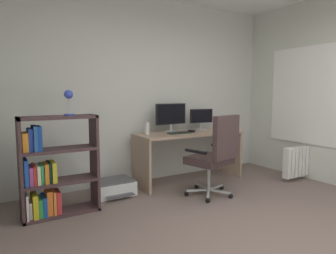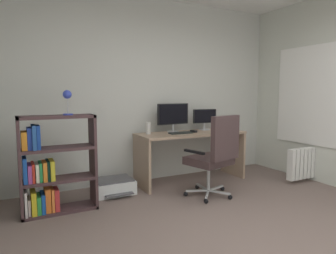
{
  "view_description": "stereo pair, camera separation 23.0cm",
  "coord_description": "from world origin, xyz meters",
  "px_view_note": "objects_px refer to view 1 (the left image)",
  "views": [
    {
      "loc": [
        -2.08,
        -1.63,
        1.34
      ],
      "look_at": [
        -0.02,
        1.81,
        0.89
      ],
      "focal_mm": 32.35,
      "sensor_mm": 36.0,
      "label": 1
    },
    {
      "loc": [
        -1.88,
        -1.75,
        1.34
      ],
      "look_at": [
        -0.02,
        1.81,
        0.89
      ],
      "focal_mm": 32.35,
      "sensor_mm": 36.0,
      "label": 2
    }
  ],
  "objects_px": {
    "desktop_speaker": "(147,128)",
    "office_chair": "(216,153)",
    "monitor_main": "(171,115)",
    "printer": "(114,187)",
    "bookshelf": "(51,171)",
    "radiator": "(303,161)",
    "computer_mouse": "(191,131)",
    "desk": "(189,144)",
    "keyboard": "(179,133)",
    "desk_lamp": "(69,98)",
    "monitor_secondary": "(201,117)"
  },
  "relations": [
    {
      "from": "bookshelf",
      "to": "desk_lamp",
      "type": "height_order",
      "value": "desk_lamp"
    },
    {
      "from": "desktop_speaker",
      "to": "monitor_secondary",
      "type": "bearing_deg",
      "value": 2.7
    },
    {
      "from": "desk",
      "to": "desk_lamp",
      "type": "height_order",
      "value": "desk_lamp"
    },
    {
      "from": "desk_lamp",
      "to": "printer",
      "type": "height_order",
      "value": "desk_lamp"
    },
    {
      "from": "monitor_secondary",
      "to": "bookshelf",
      "type": "xyz_separation_m",
      "value": [
        -2.41,
        -0.49,
        -0.46
      ]
    },
    {
      "from": "monitor_main",
      "to": "desk_lamp",
      "type": "bearing_deg",
      "value": -163.14
    },
    {
      "from": "desk",
      "to": "computer_mouse",
      "type": "relative_size",
      "value": 16.57
    },
    {
      "from": "desktop_speaker",
      "to": "office_chair",
      "type": "height_order",
      "value": "office_chair"
    },
    {
      "from": "desk",
      "to": "keyboard",
      "type": "height_order",
      "value": "keyboard"
    },
    {
      "from": "desk",
      "to": "keyboard",
      "type": "distance_m",
      "value": 0.3
    },
    {
      "from": "desk",
      "to": "computer_mouse",
      "type": "distance_m",
      "value": 0.21
    },
    {
      "from": "keyboard",
      "to": "radiator",
      "type": "xyz_separation_m",
      "value": [
        1.81,
        -0.78,
        -0.47
      ]
    },
    {
      "from": "keyboard",
      "to": "office_chair",
      "type": "bearing_deg",
      "value": -81.76
    },
    {
      "from": "keyboard",
      "to": "radiator",
      "type": "relative_size",
      "value": 0.41
    },
    {
      "from": "desk",
      "to": "bookshelf",
      "type": "xyz_separation_m",
      "value": [
        -2.05,
        -0.33,
        -0.07
      ]
    },
    {
      "from": "monitor_main",
      "to": "desktop_speaker",
      "type": "relative_size",
      "value": 3.14
    },
    {
      "from": "bookshelf",
      "to": "computer_mouse",
      "type": "bearing_deg",
      "value": 8.06
    },
    {
      "from": "computer_mouse",
      "to": "desktop_speaker",
      "type": "xyz_separation_m",
      "value": [
        -0.68,
        0.15,
        0.07
      ]
    },
    {
      "from": "monitor_main",
      "to": "printer",
      "type": "distance_m",
      "value": 1.37
    },
    {
      "from": "desktop_speaker",
      "to": "office_chair",
      "type": "relative_size",
      "value": 0.16
    },
    {
      "from": "office_chair",
      "to": "monitor_main",
      "type": "bearing_deg",
      "value": 96.22
    },
    {
      "from": "desktop_speaker",
      "to": "radiator",
      "type": "distance_m",
      "value": 2.51
    },
    {
      "from": "bookshelf",
      "to": "radiator",
      "type": "bearing_deg",
      "value": -7.84
    },
    {
      "from": "computer_mouse",
      "to": "desk_lamp",
      "type": "xyz_separation_m",
      "value": [
        -1.86,
        -0.29,
        0.51
      ]
    },
    {
      "from": "desk_lamp",
      "to": "printer",
      "type": "bearing_deg",
      "value": 27.11
    },
    {
      "from": "desk",
      "to": "radiator",
      "type": "distance_m",
      "value": 1.82
    },
    {
      "from": "bookshelf",
      "to": "desk_lamp",
      "type": "distance_m",
      "value": 0.82
    },
    {
      "from": "desk",
      "to": "printer",
      "type": "bearing_deg",
      "value": -179.28
    },
    {
      "from": "office_chair",
      "to": "monitor_secondary",
      "type": "bearing_deg",
      "value": 63.03
    },
    {
      "from": "computer_mouse",
      "to": "bookshelf",
      "type": "xyz_separation_m",
      "value": [
        -2.07,
        -0.29,
        -0.28
      ]
    },
    {
      "from": "monitor_main",
      "to": "radiator",
      "type": "height_order",
      "value": "monitor_main"
    },
    {
      "from": "monitor_main",
      "to": "printer",
      "type": "height_order",
      "value": "monitor_main"
    },
    {
      "from": "keyboard",
      "to": "radiator",
      "type": "bearing_deg",
      "value": -22.27
    },
    {
      "from": "monitor_secondary",
      "to": "keyboard",
      "type": "height_order",
      "value": "monitor_secondary"
    },
    {
      "from": "monitor_main",
      "to": "desktop_speaker",
      "type": "distance_m",
      "value": 0.47
    },
    {
      "from": "monitor_main",
      "to": "keyboard",
      "type": "bearing_deg",
      "value": -87.49
    },
    {
      "from": "desk_lamp",
      "to": "keyboard",
      "type": "bearing_deg",
      "value": 9.56
    },
    {
      "from": "monitor_main",
      "to": "office_chair",
      "type": "bearing_deg",
      "value": -83.78
    },
    {
      "from": "bookshelf",
      "to": "printer",
      "type": "distance_m",
      "value": 0.97
    },
    {
      "from": "desk",
      "to": "bookshelf",
      "type": "relative_size",
      "value": 1.51
    },
    {
      "from": "computer_mouse",
      "to": "bookshelf",
      "type": "distance_m",
      "value": 2.11
    },
    {
      "from": "computer_mouse",
      "to": "desk_lamp",
      "type": "bearing_deg",
      "value": 174.72
    },
    {
      "from": "office_chair",
      "to": "radiator",
      "type": "bearing_deg",
      "value": -1.9
    },
    {
      "from": "desk_lamp",
      "to": "office_chair",
      "type": "bearing_deg",
      "value": -14.57
    },
    {
      "from": "monitor_main",
      "to": "radiator",
      "type": "xyz_separation_m",
      "value": [
        1.82,
        -0.99,
        -0.72
      ]
    },
    {
      "from": "keyboard",
      "to": "monitor_main",
      "type": "bearing_deg",
      "value": 93.42
    },
    {
      "from": "desk",
      "to": "keyboard",
      "type": "xyz_separation_m",
      "value": [
        -0.21,
        -0.06,
        0.2
      ]
    },
    {
      "from": "desk",
      "to": "radiator",
      "type": "bearing_deg",
      "value": -27.49
    },
    {
      "from": "keyboard",
      "to": "printer",
      "type": "distance_m",
      "value": 1.21
    },
    {
      "from": "monitor_secondary",
      "to": "bookshelf",
      "type": "distance_m",
      "value": 2.5
    }
  ]
}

